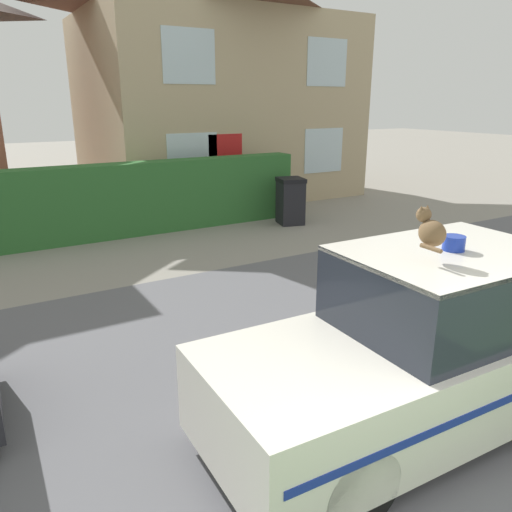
% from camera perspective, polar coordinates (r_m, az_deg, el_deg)
% --- Properties ---
extents(road_strip, '(28.00, 6.27, 0.01)m').
position_cam_1_polar(road_strip, '(6.04, -1.67, -11.94)').
color(road_strip, '#5B5B60').
rests_on(road_strip, ground).
extents(garden_hedge, '(8.08, 0.59, 1.63)m').
position_cam_1_polar(garden_hedge, '(11.73, -13.51, 6.38)').
color(garden_hedge, '#2D662D').
rests_on(garden_hedge, ground).
extents(police_car, '(4.12, 1.70, 1.81)m').
position_cam_1_polar(police_car, '(4.92, 18.70, -9.85)').
color(police_car, black).
rests_on(police_car, road_strip).
extents(cat, '(0.21, 0.36, 0.32)m').
position_cam_1_polar(cat, '(4.31, 19.27, 2.82)').
color(cat, brown).
rests_on(cat, police_car).
extents(house_right, '(8.16, 6.16, 7.21)m').
position_cam_1_polar(house_right, '(16.78, -4.71, 19.77)').
color(house_right, tan).
rests_on(house_right, ground).
extents(wheelie_bin, '(0.75, 0.78, 1.14)m').
position_cam_1_polar(wheelie_bin, '(12.45, 3.96, 6.31)').
color(wheelie_bin, black).
rests_on(wheelie_bin, ground).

